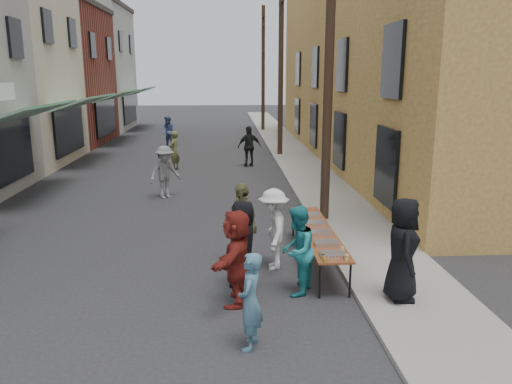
{
  "coord_description": "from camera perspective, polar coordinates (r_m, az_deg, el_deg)",
  "views": [
    {
      "loc": [
        1.5,
        -10.73,
        4.14
      ],
      "look_at": [
        2.22,
        1.3,
        1.3
      ],
      "focal_mm": 35.0,
      "sensor_mm": 36.0,
      "label": 1
    }
  ],
  "objects": [
    {
      "name": "guest_front_a",
      "position": [
        9.92,
        -1.46,
        -5.94
      ],
      "size": [
        0.86,
        1.01,
        1.76
      ],
      "primitive_type": "imported",
      "rotation": [
        0.0,
        0.0,
        -1.99
      ],
      "color": "black",
      "rests_on": "ground"
    },
    {
      "name": "building_ochre",
      "position": [
        26.54,
        18.37,
        14.47
      ],
      "size": [
        10.0,
        28.0,
        10.0
      ],
      "primitive_type": "cube",
      "color": "olive",
      "rests_on": "ground"
    },
    {
      "name": "condiment_jar_c",
      "position": [
        9.58,
        7.65,
        -7.32
      ],
      "size": [
        0.07,
        0.07,
        0.08
      ],
      "primitive_type": "cylinder",
      "color": "#A57F26",
      "rests_on": "serving_table"
    },
    {
      "name": "guest_queue_back",
      "position": [
        9.17,
        -2.24,
        -7.45
      ],
      "size": [
        0.93,
        1.75,
        1.8
      ],
      "primitive_type": "imported",
      "rotation": [
        0.0,
        0.0,
        -1.83
      ],
      "color": "maroon",
      "rests_on": "ground"
    },
    {
      "name": "guest_front_b",
      "position": [
        7.78,
        -0.66,
        -12.36
      ],
      "size": [
        0.51,
        0.64,
        1.55
      ],
      "primitive_type": "imported",
      "rotation": [
        0.0,
        0.0,
        -1.84
      ],
      "color": "teal",
      "rests_on": "ground"
    },
    {
      "name": "guest_front_d",
      "position": [
        10.79,
        2.01,
        -4.27
      ],
      "size": [
        0.71,
        1.18,
        1.78
      ],
      "primitive_type": "imported",
      "rotation": [
        0.0,
        0.0,
        -1.61
      ],
      "color": "silver",
      "rests_on": "ground"
    },
    {
      "name": "utility_pole_near",
      "position": [
        14.02,
        8.36,
        14.6
      ],
      "size": [
        0.26,
        0.26,
        9.0
      ],
      "primitive_type": "cylinder",
      "color": "#2D2116",
      "rests_on": "ground"
    },
    {
      "name": "utility_pole_far",
      "position": [
        37.83,
        0.82,
        13.8
      ],
      "size": [
        0.26,
        0.26,
        9.0
      ],
      "primitive_type": "cylinder",
      "color": "#2D2116",
      "rests_on": "ground"
    },
    {
      "name": "catering_tray_buns",
      "position": [
        10.97,
        7.34,
        -4.63
      ],
      "size": [
        0.5,
        0.33,
        0.08
      ],
      "primitive_type": "cube",
      "color": "tan",
      "rests_on": "serving_table"
    },
    {
      "name": "sidewalk",
      "position": [
        26.28,
        4.26,
        4.27
      ],
      "size": [
        2.2,
        60.0,
        0.1
      ],
      "primitive_type": "cube",
      "color": "gray",
      "rests_on": "ground"
    },
    {
      "name": "guest_front_c",
      "position": [
        9.6,
        4.71,
        -6.69
      ],
      "size": [
        0.94,
        1.04,
        1.74
      ],
      "primitive_type": "imported",
      "rotation": [
        0.0,
        0.0,
        -1.97
      ],
      "color": "teal",
      "rests_on": "ground"
    },
    {
      "name": "passerby_mid",
      "position": [
        22.98,
        -0.77,
        5.23
      ],
      "size": [
        1.17,
        0.69,
        1.86
      ],
      "primitive_type": "imported",
      "rotation": [
        0.0,
        0.0,
        3.37
      ],
      "color": "black",
      "rests_on": "ground"
    },
    {
      "name": "ground",
      "position": [
        11.6,
        -10.74,
        -7.9
      ],
      "size": [
        120.0,
        120.0,
        0.0
      ],
      "primitive_type": "plane",
      "color": "#28282B",
      "rests_on": "ground"
    },
    {
      "name": "serving_table",
      "position": [
        11.27,
        7.05,
        -4.54
      ],
      "size": [
        0.7,
        4.0,
        0.75
      ],
      "color": "brown",
      "rests_on": "ground"
    },
    {
      "name": "passerby_far",
      "position": [
        29.73,
        -9.98,
        6.82
      ],
      "size": [
        1.11,
        1.07,
        1.81
      ],
      "primitive_type": "imported",
      "rotation": [
        0.0,
        0.0,
        5.66
      ],
      "color": "#4C5E93",
      "rests_on": "ground"
    },
    {
      "name": "utility_pole_mid",
      "position": [
        25.88,
        2.85,
        14.04
      ],
      "size": [
        0.26,
        0.26,
        9.0
      ],
      "primitive_type": "cylinder",
      "color": "#2D2116",
      "rests_on": "ground"
    },
    {
      "name": "server",
      "position": [
        9.47,
        16.4,
        -6.31
      ],
      "size": [
        0.76,
        1.02,
        1.91
      ],
      "primitive_type": "imported",
      "rotation": [
        0.0,
        0.0,
        1.4
      ],
      "color": "black",
      "rests_on": "sidewalk"
    },
    {
      "name": "catering_tray_buns_end",
      "position": [
        12.29,
        6.14,
        -2.64
      ],
      "size": [
        0.5,
        0.33,
        0.08
      ],
      "primitive_type": "cube",
      "color": "tan",
      "rests_on": "serving_table"
    },
    {
      "name": "catering_tray_foil_d",
      "position": [
        11.62,
        6.71,
        -3.58
      ],
      "size": [
        0.5,
        0.33,
        0.08
      ],
      "primitive_type": "cube",
      "color": "#B2B2B7",
      "rests_on": "serving_table"
    },
    {
      "name": "catering_tray_foil_b",
      "position": [
        10.32,
        8.06,
        -5.82
      ],
      "size": [
        0.5,
        0.33,
        0.08
      ],
      "primitive_type": "cube",
      "color": "#B2B2B7",
      "rests_on": "serving_table"
    },
    {
      "name": "cup_stack",
      "position": [
        9.53,
        10.32,
        -7.41
      ],
      "size": [
        0.08,
        0.08,
        0.12
      ],
      "primitive_type": "cylinder",
      "color": "tan",
      "rests_on": "serving_table"
    },
    {
      "name": "passerby_left",
      "position": [
        17.28,
        -10.37,
        2.25
      ],
      "size": [
        1.34,
        1.25,
        1.81
      ],
      "primitive_type": "imported",
      "rotation": [
        0.0,
        0.0,
        0.66
      ],
      "color": "slate",
      "rests_on": "ground"
    },
    {
      "name": "catering_tray_sausage",
      "position": [
        9.72,
        8.82,
        -7.06
      ],
      "size": [
        0.5,
        0.33,
        0.08
      ],
      "primitive_type": "cube",
      "color": "maroon",
      "rests_on": "serving_table"
    },
    {
      "name": "condiment_jar_b",
      "position": [
        9.49,
        7.76,
        -7.53
      ],
      "size": [
        0.07,
        0.07,
        0.08
      ],
      "primitive_type": "cylinder",
      "color": "#A57F26",
      "rests_on": "serving_table"
    },
    {
      "name": "guest_front_e",
      "position": [
        11.03,
        -1.6,
        -3.67
      ],
      "size": [
        0.92,
        1.17,
        1.85
      ],
      "primitive_type": "imported",
      "rotation": [
        0.0,
        0.0,
        -1.07
      ],
      "color": "olive",
      "rests_on": "ground"
    },
    {
      "name": "condiment_jar_a",
      "position": [
        9.4,
        7.88,
        -7.74
      ],
      "size": [
        0.07,
        0.07,
        0.08
      ],
      "primitive_type": "cylinder",
      "color": "#A57F26",
      "rests_on": "serving_table"
    },
    {
      "name": "passerby_right",
      "position": [
        22.43,
        -9.33,
        4.7
      ],
      "size": [
        0.58,
        0.73,
        1.73
      ],
      "primitive_type": "imported",
      "rotation": [
        0.0,
        0.0,
        4.41
      ],
      "color": "#62653A",
      "rests_on": "ground"
    }
  ]
}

